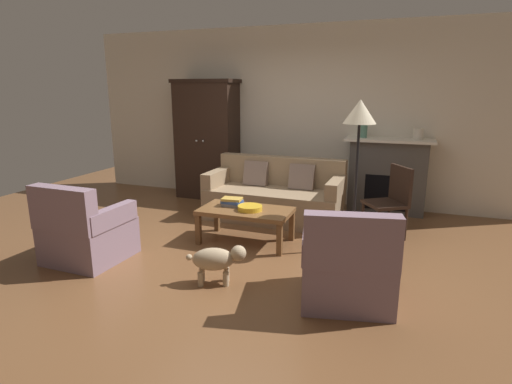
{
  "coord_description": "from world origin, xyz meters",
  "views": [
    {
      "loc": [
        1.78,
        -4.06,
        1.82
      ],
      "look_at": [
        0.03,
        0.72,
        0.55
      ],
      "focal_mm": 28.92,
      "sensor_mm": 36.0,
      "label": 1
    }
  ],
  "objects_px": {
    "fruit_bowl": "(250,208)",
    "armchair_near_right": "(347,268)",
    "couch": "(275,197)",
    "armchair_near_left": "(85,233)",
    "floor_lamp": "(359,121)",
    "mantel_vase_cream": "(418,134)",
    "fireplace": "(387,175)",
    "book_stack": "(232,202)",
    "mantel_vase_jade": "(364,131)",
    "side_chair_wooden": "(392,197)",
    "dog": "(217,260)",
    "armoire": "(207,139)",
    "coffee_table": "(246,213)"
  },
  "relations": [
    {
      "from": "fruit_bowl",
      "to": "mantel_vase_jade",
      "type": "distance_m",
      "value": 2.35
    },
    {
      "from": "fireplace",
      "to": "couch",
      "type": "relative_size",
      "value": 0.65
    },
    {
      "from": "armoire",
      "to": "dog",
      "type": "bearing_deg",
      "value": -62.16
    },
    {
      "from": "fruit_bowl",
      "to": "couch",
      "type": "bearing_deg",
      "value": 91.17
    },
    {
      "from": "fireplace",
      "to": "book_stack",
      "type": "height_order",
      "value": "fireplace"
    },
    {
      "from": "armchair_near_left",
      "to": "dog",
      "type": "bearing_deg",
      "value": -0.6
    },
    {
      "from": "couch",
      "to": "armchair_near_right",
      "type": "bearing_deg",
      "value": -57.83
    },
    {
      "from": "fruit_bowl",
      "to": "side_chair_wooden",
      "type": "bearing_deg",
      "value": 28.39
    },
    {
      "from": "couch",
      "to": "armchair_near_right",
      "type": "relative_size",
      "value": 2.12
    },
    {
      "from": "couch",
      "to": "fruit_bowl",
      "type": "bearing_deg",
      "value": -88.83
    },
    {
      "from": "floor_lamp",
      "to": "dog",
      "type": "distance_m",
      "value": 2.13
    },
    {
      "from": "armchair_near_right",
      "to": "mantel_vase_cream",
      "type": "bearing_deg",
      "value": 79.57
    },
    {
      "from": "fruit_bowl",
      "to": "armchair_near_right",
      "type": "xyz_separation_m",
      "value": [
        1.29,
        -1.02,
        -0.13
      ]
    },
    {
      "from": "book_stack",
      "to": "mantel_vase_jade",
      "type": "distance_m",
      "value": 2.4
    },
    {
      "from": "fireplace",
      "to": "armchair_near_right",
      "type": "distance_m",
      "value": 2.99
    },
    {
      "from": "fruit_bowl",
      "to": "mantel_vase_jade",
      "type": "relative_size",
      "value": 1.47
    },
    {
      "from": "side_chair_wooden",
      "to": "armchair_near_left",
      "type": "bearing_deg",
      "value": -147.7
    },
    {
      "from": "fruit_bowl",
      "to": "mantel_vase_jade",
      "type": "xyz_separation_m",
      "value": [
        1.08,
        1.94,
        0.77
      ]
    },
    {
      "from": "armoire",
      "to": "side_chair_wooden",
      "type": "distance_m",
      "value": 3.27
    },
    {
      "from": "fruit_bowl",
      "to": "armchair_near_left",
      "type": "distance_m",
      "value": 1.85
    },
    {
      "from": "mantel_vase_jade",
      "to": "armchair_near_right",
      "type": "bearing_deg",
      "value": -85.83
    },
    {
      "from": "fruit_bowl",
      "to": "armchair_near_right",
      "type": "height_order",
      "value": "armchair_near_right"
    },
    {
      "from": "armoire",
      "to": "dog",
      "type": "xyz_separation_m",
      "value": [
        1.57,
        -2.98,
        -0.75
      ]
    },
    {
      "from": "fireplace",
      "to": "mantel_vase_jade",
      "type": "relative_size",
      "value": 6.29
    },
    {
      "from": "armchair_near_right",
      "to": "coffee_table",
      "type": "bearing_deg",
      "value": 142.4
    },
    {
      "from": "mantel_vase_cream",
      "to": "armchair_near_right",
      "type": "height_order",
      "value": "mantel_vase_cream"
    },
    {
      "from": "fireplace",
      "to": "dog",
      "type": "distance_m",
      "value": 3.37
    },
    {
      "from": "fireplace",
      "to": "floor_lamp",
      "type": "distance_m",
      "value": 1.98
    },
    {
      "from": "side_chair_wooden",
      "to": "coffee_table",
      "type": "bearing_deg",
      "value": -153.32
    },
    {
      "from": "armchair_near_left",
      "to": "floor_lamp",
      "type": "bearing_deg",
      "value": 26.08
    },
    {
      "from": "couch",
      "to": "mantel_vase_jade",
      "type": "xyz_separation_m",
      "value": [
        1.1,
        0.86,
        0.9
      ]
    },
    {
      "from": "armoire",
      "to": "coffee_table",
      "type": "height_order",
      "value": "armoire"
    },
    {
      "from": "armoire",
      "to": "couch",
      "type": "xyz_separation_m",
      "value": [
        1.47,
        -0.8,
        -0.68
      ]
    },
    {
      "from": "armoire",
      "to": "book_stack",
      "type": "xyz_separation_m",
      "value": [
        1.22,
        -1.77,
        -0.52
      ]
    },
    {
      "from": "couch",
      "to": "armoire",
      "type": "bearing_deg",
      "value": 151.3
    },
    {
      "from": "couch",
      "to": "mantel_vase_jade",
      "type": "relative_size",
      "value": 9.65
    },
    {
      "from": "armchair_near_left",
      "to": "floor_lamp",
      "type": "relative_size",
      "value": 0.51
    },
    {
      "from": "book_stack",
      "to": "armchair_near_left",
      "type": "bearing_deg",
      "value": -135.68
    },
    {
      "from": "side_chair_wooden",
      "to": "fireplace",
      "type": "bearing_deg",
      "value": 95.89
    },
    {
      "from": "fireplace",
      "to": "coffee_table",
      "type": "height_order",
      "value": "fireplace"
    },
    {
      "from": "armchair_near_left",
      "to": "floor_lamp",
      "type": "xyz_separation_m",
      "value": [
        2.68,
        1.31,
        1.17
      ]
    },
    {
      "from": "mantel_vase_jade",
      "to": "armoire",
      "type": "bearing_deg",
      "value": -178.66
    },
    {
      "from": "book_stack",
      "to": "mantel_vase_jade",
      "type": "bearing_deg",
      "value": 53.59
    },
    {
      "from": "mantel_vase_jade",
      "to": "armchair_near_left",
      "type": "bearing_deg",
      "value": -130.38
    },
    {
      "from": "couch",
      "to": "fireplace",
      "type": "bearing_deg",
      "value": 30.8
    },
    {
      "from": "dog",
      "to": "armchair_near_right",
      "type": "bearing_deg",
      "value": 3.87
    },
    {
      "from": "armoire",
      "to": "mantel_vase_cream",
      "type": "xyz_separation_m",
      "value": [
        3.33,
        0.06,
        0.21
      ]
    },
    {
      "from": "armchair_near_left",
      "to": "fireplace",
      "type": "bearing_deg",
      "value": 45.86
    },
    {
      "from": "book_stack",
      "to": "floor_lamp",
      "type": "height_order",
      "value": "floor_lamp"
    },
    {
      "from": "book_stack",
      "to": "armchair_near_right",
      "type": "bearing_deg",
      "value": -35.67
    }
  ]
}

